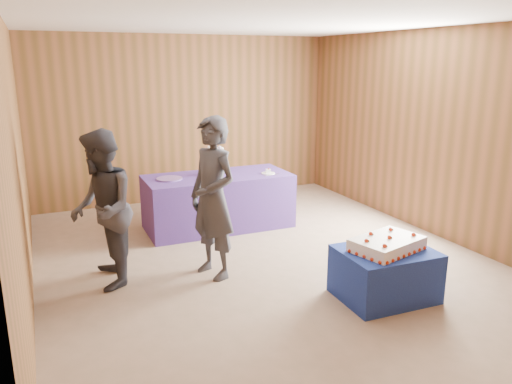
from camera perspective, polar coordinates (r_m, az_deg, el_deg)
ground at (r=6.00m, az=0.63°, el=-7.61°), size 6.00×6.00×0.00m
room_shell at (r=5.57m, az=0.68°, el=9.80°), size 5.04×6.04×2.72m
cake_table at (r=5.15m, az=14.51°, el=-9.03°), size 0.93×0.73×0.50m
serving_table at (r=7.01m, az=-4.35°, el=-1.07°), size 2.01×0.92×0.75m
sheet_cake at (r=5.03m, az=14.73°, el=-5.77°), size 0.80×0.64×0.16m
vase at (r=6.92m, az=-4.59°, el=2.85°), size 0.24×0.24×0.22m
flower_spray at (r=6.87m, az=-4.64°, el=4.94°), size 0.23×0.22×0.17m
platter at (r=6.75m, az=-9.87°, el=1.50°), size 0.41×0.41×0.02m
plate at (r=7.00m, az=1.40°, el=2.16°), size 0.24×0.24×0.01m
cake_slice at (r=6.99m, az=1.41°, el=2.43°), size 0.07×0.07×0.07m
knife at (r=6.92m, az=1.79°, el=1.96°), size 0.26×0.07×0.00m
guest_left at (r=5.31m, az=-4.95°, el=-0.74°), size 0.60×0.74×1.74m
guest_right at (r=5.30m, az=-17.17°, el=-1.98°), size 0.68×0.84×1.64m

